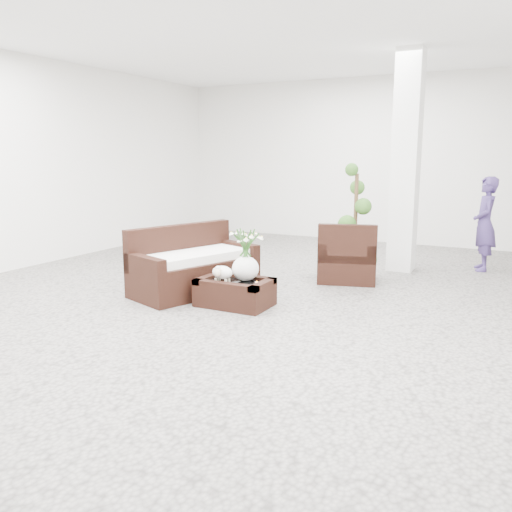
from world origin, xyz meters
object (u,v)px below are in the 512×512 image
at_px(coffee_table, 235,294).
at_px(armchair, 348,251).
at_px(loveseat, 194,260).
at_px(topiary, 355,224).

height_order(coffee_table, armchair, armchair).
bearing_deg(coffee_table, loveseat, 159.04).
distance_m(coffee_table, armchair, 2.17).
bearing_deg(topiary, coffee_table, -115.30).
height_order(coffee_table, loveseat, loveseat).
height_order(coffee_table, topiary, topiary).
bearing_deg(topiary, armchair, 177.72).
xyz_separation_m(loveseat, topiary, (1.75, 1.67, 0.40)).
bearing_deg(armchair, coffee_table, 51.35).
bearing_deg(loveseat, armchair, -24.97).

